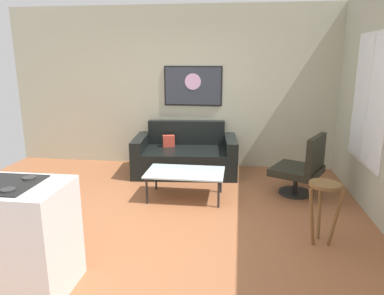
# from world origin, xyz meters

# --- Properties ---
(ground) EXTENTS (6.40, 6.40, 0.04)m
(ground) POSITION_xyz_m (0.00, 0.00, -0.02)
(ground) COLOR #975937
(back_wall) EXTENTS (6.40, 0.05, 2.80)m
(back_wall) POSITION_xyz_m (0.00, 2.42, 1.40)
(back_wall) COLOR #B0AF95
(back_wall) RESTS_ON ground
(couch) EXTENTS (1.79, 1.10, 0.84)m
(couch) POSITION_xyz_m (0.06, 1.90, 0.28)
(couch) COLOR black
(couch) RESTS_ON ground
(coffee_table) EXTENTS (1.07, 0.65, 0.39)m
(coffee_table) POSITION_xyz_m (0.24, 0.76, 0.36)
(coffee_table) COLOR silver
(coffee_table) RESTS_ON ground
(armchair) EXTENTS (0.86, 0.87, 0.89)m
(armchair) POSITION_xyz_m (1.87, 1.08, 0.41)
(armchair) COLOR black
(armchair) RESTS_ON ground
(bar_stool) EXTENTS (0.37, 0.36, 0.68)m
(bar_stool) POSITION_xyz_m (1.85, -0.30, 0.52)
(bar_stool) COLOR brown
(bar_stool) RESTS_ON ground
(wall_painting) EXTENTS (1.03, 0.03, 0.69)m
(wall_painting) POSITION_xyz_m (0.13, 2.38, 1.44)
(wall_painting) COLOR black
(window) EXTENTS (0.03, 1.21, 1.68)m
(window) POSITION_xyz_m (2.59, 0.90, 1.40)
(window) COLOR silver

